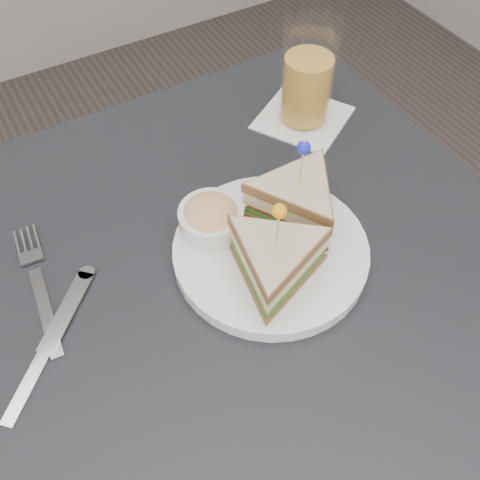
% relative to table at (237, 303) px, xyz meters
% --- Properties ---
extents(ground_plane, '(3.50, 3.50, 0.00)m').
position_rel_table_xyz_m(ground_plane, '(0.00, 0.00, -0.67)').
color(ground_plane, '#3F3833').
extents(table, '(0.80, 0.80, 0.75)m').
position_rel_table_xyz_m(table, '(0.00, 0.00, 0.00)').
color(table, black).
rests_on(table, ground).
extents(plate_meal, '(0.31, 0.29, 0.15)m').
position_rel_table_xyz_m(plate_meal, '(0.06, 0.00, 0.12)').
color(plate_meal, white).
rests_on(plate_meal, table).
extents(cutlery_fork, '(0.04, 0.21, 0.01)m').
position_rel_table_xyz_m(cutlery_fork, '(-0.23, 0.11, 0.08)').
color(cutlery_fork, '#B8BCC3').
rests_on(cutlery_fork, table).
extents(cutlery_knife, '(0.16, 0.17, 0.01)m').
position_rel_table_xyz_m(cutlery_knife, '(-0.24, 0.02, 0.08)').
color(cutlery_knife, silver).
rests_on(cutlery_knife, table).
extents(drink_set, '(0.18, 0.18, 0.17)m').
position_rel_table_xyz_m(drink_set, '(0.25, 0.21, 0.15)').
color(drink_set, white).
rests_on(drink_set, table).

